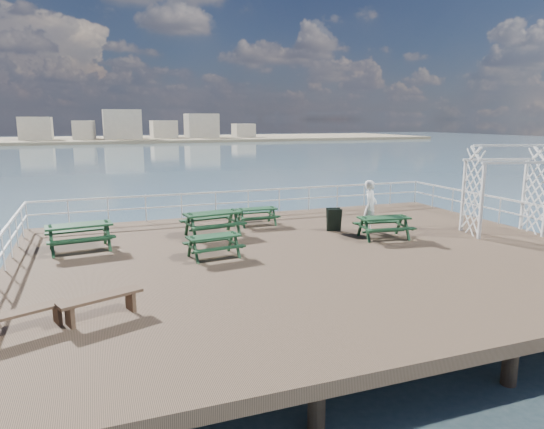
{
  "coord_description": "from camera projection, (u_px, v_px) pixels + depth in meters",
  "views": [
    {
      "loc": [
        -6.35,
        -13.35,
        4.14
      ],
      "look_at": [
        -0.99,
        1.14,
        1.1
      ],
      "focal_mm": 32.0,
      "sensor_mm": 36.0,
      "label": 1
    }
  ],
  "objects": [
    {
      "name": "trellis_arbor",
      "position": [
        504.0,
        195.0,
        17.59
      ],
      "size": [
        2.89,
        2.01,
        3.27
      ],
      "rotation": [
        0.0,
        0.0,
        -0.25
      ],
      "color": "silver",
      "rests_on": "ground"
    },
    {
      "name": "picnic_table_d",
      "position": [
        214.0,
        241.0,
        14.72
      ],
      "size": [
        1.74,
        1.47,
        0.77
      ],
      "rotation": [
        0.0,
        0.0,
        0.12
      ],
      "color": "#12321B",
      "rests_on": "ground"
    },
    {
      "name": "sea_backdrop",
      "position": [
        159.0,
        135.0,
        142.99
      ],
      "size": [
        300.0,
        300.0,
        9.2
      ],
      "color": "#425F6F",
      "rests_on": "ground"
    },
    {
      "name": "railing",
      "position": [
        282.0,
        212.0,
        17.42
      ],
      "size": [
        17.77,
        13.76,
        1.1
      ],
      "color": "silver",
      "rests_on": "ground"
    },
    {
      "name": "picnic_table_e",
      "position": [
        384.0,
        223.0,
        17.09
      ],
      "size": [
        1.96,
        1.66,
        0.87
      ],
      "rotation": [
        0.0,
        0.0,
        -0.14
      ],
      "color": "#12321B",
      "rests_on": "ground"
    },
    {
      "name": "flat_bench_near",
      "position": [
        25.0,
        315.0,
        9.55
      ],
      "size": [
        1.62,
        0.96,
        0.46
      ],
      "rotation": [
        0.0,
        0.0,
        0.39
      ],
      "color": "brown",
      "rests_on": "ground"
    },
    {
      "name": "sandwich_board",
      "position": [
        334.0,
        220.0,
        18.2
      ],
      "size": [
        0.62,
        0.52,
        0.88
      ],
      "rotation": [
        0.0,
        0.0,
        -0.26
      ],
      "color": "black",
      "rests_on": "ground"
    },
    {
      "name": "picnic_table_b",
      "position": [
        212.0,
        219.0,
        17.45
      ],
      "size": [
        2.2,
        1.87,
        0.97
      ],
      "rotation": [
        0.0,
        0.0,
        0.14
      ],
      "color": "#12321B",
      "rests_on": "ground"
    },
    {
      "name": "ground",
      "position": [
        314.0,
        258.0,
        15.28
      ],
      "size": [
        18.0,
        14.0,
        0.3
      ],
      "primitive_type": "cube",
      "color": "brown",
      "rests_on": "ground"
    },
    {
      "name": "picnic_table_c",
      "position": [
        257.0,
        213.0,
        19.26
      ],
      "size": [
        1.58,
        1.28,
        0.77
      ],
      "rotation": [
        0.0,
        0.0,
        -0.01
      ],
      "color": "#12321B",
      "rests_on": "ground"
    },
    {
      "name": "flat_bench_far",
      "position": [
        101.0,
        301.0,
        10.21
      ],
      "size": [
        1.78,
        1.01,
        0.5
      ],
      "rotation": [
        0.0,
        0.0,
        0.37
      ],
      "color": "brown",
      "rests_on": "ground"
    },
    {
      "name": "picnic_table_a",
      "position": [
        79.0,
        231.0,
        15.47
      ],
      "size": [
        2.18,
        1.84,
        0.98
      ],
      "rotation": [
        0.0,
        0.0,
        0.12
      ],
      "color": "#12321B",
      "rests_on": "ground"
    },
    {
      "name": "person",
      "position": [
        370.0,
        206.0,
        17.97
      ],
      "size": [
        0.83,
        0.82,
        1.94
      ],
      "primitive_type": "imported",
      "rotation": [
        0.0,
        0.0,
        0.75
      ],
      "color": "white",
      "rests_on": "ground"
    }
  ]
}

